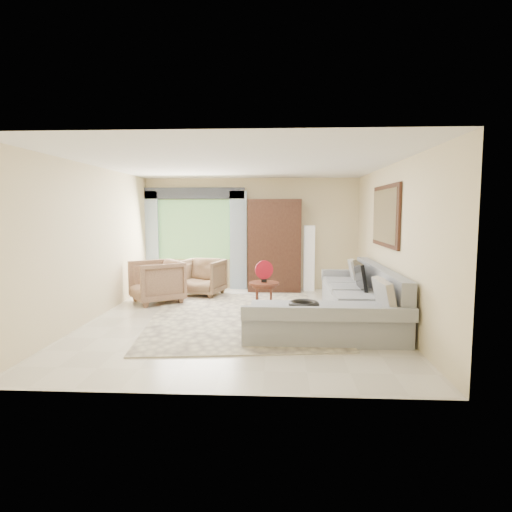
# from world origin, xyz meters

# --- Properties ---
(ground) EXTENTS (6.00, 6.00, 0.00)m
(ground) POSITION_xyz_m (0.00, 0.00, 0.00)
(ground) COLOR silver
(ground) RESTS_ON ground
(area_rug) EXTENTS (3.44, 4.32, 0.02)m
(area_rug) POSITION_xyz_m (-0.02, 0.14, 0.01)
(area_rug) COLOR beige
(area_rug) RESTS_ON ground
(sectional_sofa) EXTENTS (2.30, 3.46, 0.90)m
(sectional_sofa) POSITION_xyz_m (1.78, -0.18, 0.28)
(sectional_sofa) COLOR gray
(sectional_sofa) RESTS_ON ground
(tv_screen) EXTENTS (0.14, 0.74, 0.48)m
(tv_screen) POSITION_xyz_m (2.05, 0.27, 0.72)
(tv_screen) COLOR black
(tv_screen) RESTS_ON sectional_sofa
(garden_hose) EXTENTS (0.43, 0.43, 0.09)m
(garden_hose) POSITION_xyz_m (1.00, -1.24, 0.55)
(garden_hose) COLOR black
(garden_hose) RESTS_ON sectional_sofa
(coffee_table) EXTENTS (0.55, 0.55, 0.55)m
(coffee_table) POSITION_xyz_m (0.38, 0.58, 0.29)
(coffee_table) COLOR #471B13
(coffee_table) RESTS_ON ground
(red_disc) EXTENTS (0.33, 0.13, 0.34)m
(red_disc) POSITION_xyz_m (0.38, 0.58, 0.78)
(red_disc) COLOR #A1101E
(red_disc) RESTS_ON coffee_table
(armchair_left) EXTENTS (1.29, 1.28, 0.85)m
(armchair_left) POSITION_xyz_m (-1.80, 1.27, 0.43)
(armchair_left) COLOR #987053
(armchair_left) RESTS_ON ground
(armchair_right) EXTENTS (1.04, 1.06, 0.79)m
(armchair_right) POSITION_xyz_m (-1.02, 2.06, 0.40)
(armchair_right) COLOR olive
(armchair_right) RESTS_ON ground
(potted_plant) EXTENTS (0.47, 0.42, 0.48)m
(potted_plant) POSITION_xyz_m (-2.03, 2.41, 0.24)
(potted_plant) COLOR #999999
(potted_plant) RESTS_ON ground
(armoire) EXTENTS (1.20, 0.55, 2.10)m
(armoire) POSITION_xyz_m (0.55, 2.72, 1.05)
(armoire) COLOR black
(armoire) RESTS_ON ground
(floor_lamp) EXTENTS (0.24, 0.24, 1.50)m
(floor_lamp) POSITION_xyz_m (1.35, 2.78, 0.75)
(floor_lamp) COLOR silver
(floor_lamp) RESTS_ON ground
(window) EXTENTS (1.80, 0.04, 1.40)m
(window) POSITION_xyz_m (-1.35, 2.97, 1.40)
(window) COLOR #669E59
(window) RESTS_ON wall_back
(curtain_left) EXTENTS (0.40, 0.08, 2.30)m
(curtain_left) POSITION_xyz_m (-2.40, 2.88, 1.15)
(curtain_left) COLOR #9EB7CC
(curtain_left) RESTS_ON ground
(curtain_right) EXTENTS (0.40, 0.08, 2.30)m
(curtain_right) POSITION_xyz_m (-0.30, 2.88, 1.15)
(curtain_right) COLOR #9EB7CC
(curtain_right) RESTS_ON ground
(valance) EXTENTS (2.40, 0.12, 0.26)m
(valance) POSITION_xyz_m (-1.35, 2.90, 2.25)
(valance) COLOR #1E232D
(valance) RESTS_ON wall_back
(wall_mirror) EXTENTS (0.05, 1.70, 1.05)m
(wall_mirror) POSITION_xyz_m (2.46, 0.35, 1.75)
(wall_mirror) COLOR black
(wall_mirror) RESTS_ON wall_right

